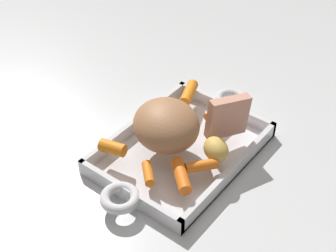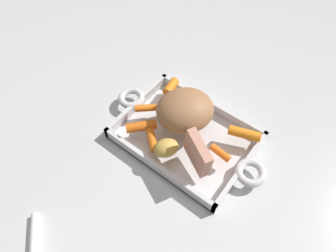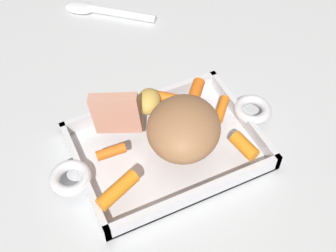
# 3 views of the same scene
# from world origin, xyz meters

# --- Properties ---
(ground_plane) EXTENTS (2.06, 2.06, 0.00)m
(ground_plane) POSITION_xyz_m (0.00, 0.00, 0.00)
(ground_plane) COLOR silver
(roasting_dish) EXTENTS (0.39, 0.22, 0.03)m
(roasting_dish) POSITION_xyz_m (0.00, 0.00, 0.01)
(roasting_dish) COLOR silver
(roasting_dish) RESTS_ON ground_plane
(pork_roast) EXTENTS (0.17, 0.17, 0.07)m
(pork_roast) POSITION_xyz_m (-0.02, 0.02, 0.07)
(pork_roast) COLOR #9D6A45
(pork_roast) RESTS_ON roasting_dish
(roast_slice_outer) EXTENTS (0.08, 0.06, 0.08)m
(roast_slice_outer) POSITION_xyz_m (0.06, -0.05, 0.07)
(roast_slice_outer) COLOR tan
(roast_slice_outer) RESTS_ON roasting_dish
(baby_carrot_northwest) EXTENTS (0.05, 0.05, 0.02)m
(baby_carrot_northwest) POSITION_xyz_m (-0.11, -0.01, 0.04)
(baby_carrot_northwest) COLOR orange
(baby_carrot_northwest) RESTS_ON roasting_dish
(baby_carrot_long) EXTENTS (0.05, 0.05, 0.02)m
(baby_carrot_long) POSITION_xyz_m (-0.04, -0.07, 0.04)
(baby_carrot_long) COLOR orange
(baby_carrot_long) RESTS_ON roasting_dish
(baby_carrot_southeast) EXTENTS (0.07, 0.05, 0.03)m
(baby_carrot_southeast) POSITION_xyz_m (0.11, 0.06, 0.05)
(baby_carrot_southeast) COLOR orange
(baby_carrot_southeast) RESTS_ON roasting_dish
(baby_carrot_short) EXTENTS (0.06, 0.06, 0.02)m
(baby_carrot_short) POSITION_xyz_m (-0.08, -0.06, 0.04)
(baby_carrot_short) COLOR orange
(baby_carrot_short) RESTS_ON roasting_dish
(baby_carrot_northeast) EXTENTS (0.05, 0.02, 0.02)m
(baby_carrot_northeast) POSITION_xyz_m (0.09, -0.01, 0.04)
(baby_carrot_northeast) COLOR orange
(baby_carrot_northeast) RESTS_ON roasting_dish
(baby_carrot_center_left) EXTENTS (0.03, 0.05, 0.03)m
(baby_carrot_center_left) POSITION_xyz_m (-0.10, 0.07, 0.05)
(baby_carrot_center_left) COLOR orange
(baby_carrot_center_left) RESTS_ON roasting_dish
(potato_whole) EXTENTS (0.06, 0.07, 0.04)m
(potato_whole) POSITION_xyz_m (0.00, -0.07, 0.05)
(potato_whole) COLOR gold
(potato_whole) RESTS_ON roasting_dish
(serving_spoon) EXTENTS (0.18, 0.16, 0.02)m
(serving_spoon) POSITION_xyz_m (-0.03, -0.41, 0.01)
(serving_spoon) COLOR white
(serving_spoon) RESTS_ON ground_plane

